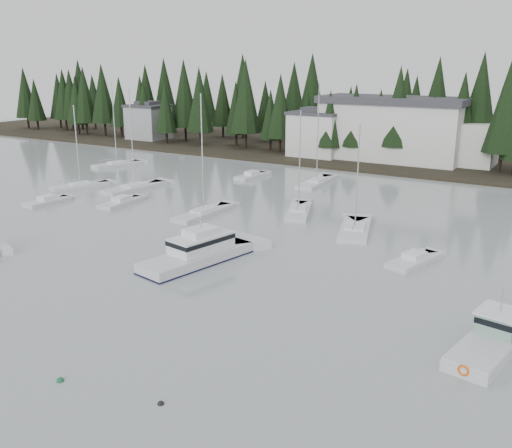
{
  "coord_description": "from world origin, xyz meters",
  "views": [
    {
      "loc": [
        26.43,
        -15.84,
        17.47
      ],
      "look_at": [
        -0.38,
        28.54,
        2.5
      ],
      "focal_mm": 40.0,
      "sensor_mm": 36.0,
      "label": 1
    }
  ],
  "objects_px": {
    "lobster_boat_teal": "(491,343)",
    "runabout_0": "(47,202)",
    "runabout_3": "(252,177)",
    "sailboat_10": "(81,187)",
    "sailboat_5": "(299,213)",
    "sailboat_1": "(117,165)",
    "sailboat_4": "(316,183)",
    "sailboat_9": "(135,189)",
    "sailboat_2": "(355,231)",
    "harbor_inn": "(404,130)",
    "sailboat_6": "(204,214)",
    "house_far_west": "(148,121)",
    "house_west": "(316,133)",
    "runabout_1": "(414,262)",
    "runabout_4": "(122,203)",
    "cabin_cruiser_center": "(198,254)"
  },
  "relations": [
    {
      "from": "lobster_boat_teal",
      "to": "runabout_1",
      "type": "height_order",
      "value": "lobster_boat_teal"
    },
    {
      "from": "sailboat_5",
      "to": "house_far_west",
      "type": "bearing_deg",
      "value": 34.59
    },
    {
      "from": "house_west",
      "to": "sailboat_10",
      "type": "relative_size",
      "value": 0.79
    },
    {
      "from": "harbor_inn",
      "to": "sailboat_9",
      "type": "relative_size",
      "value": 2.07
    },
    {
      "from": "sailboat_2",
      "to": "runabout_1",
      "type": "distance_m",
      "value": 10.37
    },
    {
      "from": "sailboat_5",
      "to": "sailboat_6",
      "type": "relative_size",
      "value": 0.87
    },
    {
      "from": "runabout_3",
      "to": "runabout_4",
      "type": "relative_size",
      "value": 0.99
    },
    {
      "from": "lobster_boat_teal",
      "to": "sailboat_10",
      "type": "distance_m",
      "value": 61.61
    },
    {
      "from": "sailboat_9",
      "to": "runabout_4",
      "type": "xyz_separation_m",
      "value": [
        4.56,
        -7.34,
        0.06
      ]
    },
    {
      "from": "cabin_cruiser_center",
      "to": "lobster_boat_teal",
      "type": "xyz_separation_m",
      "value": [
        25.31,
        -3.66,
        -0.19
      ]
    },
    {
      "from": "sailboat_6",
      "to": "house_far_west",
      "type": "bearing_deg",
      "value": 47.47
    },
    {
      "from": "runabout_0",
      "to": "runabout_1",
      "type": "height_order",
      "value": "same"
    },
    {
      "from": "sailboat_10",
      "to": "sailboat_5",
      "type": "bearing_deg",
      "value": -62.73
    },
    {
      "from": "house_west",
      "to": "harbor_inn",
      "type": "relative_size",
      "value": 0.32
    },
    {
      "from": "cabin_cruiser_center",
      "to": "runabout_0",
      "type": "xyz_separation_m",
      "value": [
        -29.4,
        7.59,
        -0.59
      ]
    },
    {
      "from": "sailboat_10",
      "to": "runabout_4",
      "type": "bearing_deg",
      "value": -88.02
    },
    {
      "from": "sailboat_6",
      "to": "runabout_3",
      "type": "distance_m",
      "value": 22.61
    },
    {
      "from": "runabout_3",
      "to": "runabout_0",
      "type": "bearing_deg",
      "value": 159.05
    },
    {
      "from": "cabin_cruiser_center",
      "to": "runabout_3",
      "type": "bearing_deg",
      "value": 35.99
    },
    {
      "from": "runabout_0",
      "to": "runabout_1",
      "type": "relative_size",
      "value": 0.92
    },
    {
      "from": "sailboat_9",
      "to": "runabout_3",
      "type": "relative_size",
      "value": 2.14
    },
    {
      "from": "sailboat_2",
      "to": "sailboat_9",
      "type": "bearing_deg",
      "value": 67.2
    },
    {
      "from": "house_west",
      "to": "runabout_1",
      "type": "height_order",
      "value": "house_west"
    },
    {
      "from": "sailboat_4",
      "to": "sailboat_5",
      "type": "distance_m",
      "value": 17.19
    },
    {
      "from": "lobster_boat_teal",
      "to": "runabout_0",
      "type": "relative_size",
      "value": 1.38
    },
    {
      "from": "sailboat_4",
      "to": "sailboat_9",
      "type": "xyz_separation_m",
      "value": [
        -20.18,
        -16.63,
        -0.01
      ]
    },
    {
      "from": "sailboat_10",
      "to": "runabout_0",
      "type": "height_order",
      "value": "sailboat_10"
    },
    {
      "from": "sailboat_4",
      "to": "cabin_cruiser_center",
      "type": "bearing_deg",
      "value": -175.23
    },
    {
      "from": "harbor_inn",
      "to": "runabout_0",
      "type": "relative_size",
      "value": 4.9
    },
    {
      "from": "sailboat_1",
      "to": "runabout_4",
      "type": "bearing_deg",
      "value": -118.5
    },
    {
      "from": "house_far_west",
      "to": "runabout_4",
      "type": "distance_m",
      "value": 58.7
    },
    {
      "from": "runabout_0",
      "to": "runabout_3",
      "type": "relative_size",
      "value": 0.91
    },
    {
      "from": "sailboat_5",
      "to": "sailboat_10",
      "type": "height_order",
      "value": "sailboat_5"
    },
    {
      "from": "house_far_west",
      "to": "sailboat_4",
      "type": "relative_size",
      "value": 0.57
    },
    {
      "from": "sailboat_2",
      "to": "sailboat_5",
      "type": "distance_m",
      "value": 9.28
    },
    {
      "from": "runabout_1",
      "to": "runabout_4",
      "type": "bearing_deg",
      "value": 101.56
    },
    {
      "from": "cabin_cruiser_center",
      "to": "sailboat_6",
      "type": "height_order",
      "value": "sailboat_6"
    },
    {
      "from": "sailboat_9",
      "to": "runabout_1",
      "type": "bearing_deg",
      "value": -96.34
    },
    {
      "from": "lobster_boat_teal",
      "to": "runabout_4",
      "type": "xyz_separation_m",
      "value": [
        -46.36,
        15.79,
        -0.39
      ]
    },
    {
      "from": "sailboat_4",
      "to": "sailboat_9",
      "type": "height_order",
      "value": "sailboat_4"
    },
    {
      "from": "harbor_inn",
      "to": "sailboat_4",
      "type": "distance_m",
      "value": 24.77
    },
    {
      "from": "sailboat_1",
      "to": "runabout_3",
      "type": "distance_m",
      "value": 25.32
    },
    {
      "from": "harbor_inn",
      "to": "runabout_4",
      "type": "height_order",
      "value": "harbor_inn"
    },
    {
      "from": "sailboat_1",
      "to": "runabout_0",
      "type": "bearing_deg",
      "value": -138.36
    },
    {
      "from": "runabout_0",
      "to": "sailboat_4",
      "type": "bearing_deg",
      "value": -37.63
    },
    {
      "from": "sailboat_2",
      "to": "harbor_inn",
      "type": "bearing_deg",
      "value": -6.07
    },
    {
      "from": "harbor_inn",
      "to": "sailboat_9",
      "type": "bearing_deg",
      "value": -122.49
    },
    {
      "from": "sailboat_1",
      "to": "sailboat_10",
      "type": "distance_m",
      "value": 17.38
    },
    {
      "from": "sailboat_9",
      "to": "sailboat_10",
      "type": "xyz_separation_m",
      "value": [
        -7.37,
        -3.17,
        -0.0
      ]
    },
    {
      "from": "sailboat_1",
      "to": "sailboat_10",
      "type": "height_order",
      "value": "sailboat_1"
    }
  ]
}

